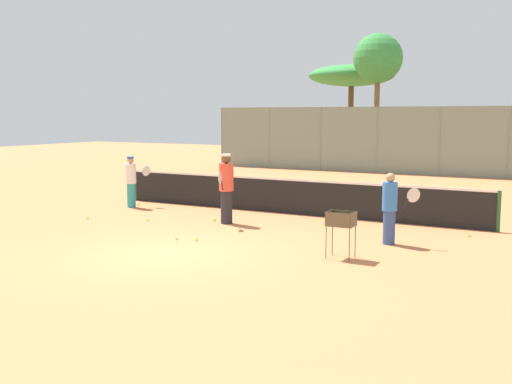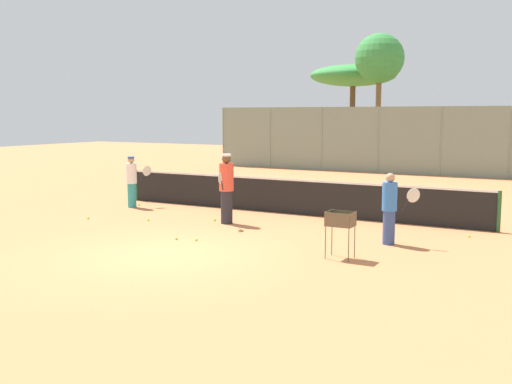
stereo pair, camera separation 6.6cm
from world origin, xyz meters
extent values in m
plane|color=#D37F4C|center=(0.00, 0.00, 0.00)|extent=(80.00, 80.00, 0.00)
cylinder|color=#26592D|center=(-5.93, 6.09, 0.54)|extent=(0.10, 0.10, 1.07)
cylinder|color=#26592D|center=(5.93, 6.09, 0.54)|extent=(0.10, 0.10, 1.07)
cube|color=black|center=(0.00, 6.09, 0.51)|extent=(11.86, 0.01, 1.01)
cube|color=white|center=(0.00, 6.09, 1.04)|extent=(11.86, 0.02, 0.06)
cylinder|color=gray|center=(-10.92, 19.79, 1.69)|extent=(0.08, 0.08, 3.39)
cylinder|color=gray|center=(-7.80, 19.79, 1.69)|extent=(0.08, 0.08, 3.39)
cylinder|color=gray|center=(-4.68, 19.79, 1.69)|extent=(0.08, 0.08, 3.39)
cylinder|color=gray|center=(-1.56, 19.79, 1.69)|extent=(0.08, 0.08, 3.39)
cylinder|color=gray|center=(1.56, 19.79, 1.69)|extent=(0.08, 0.08, 3.39)
cylinder|color=gray|center=(4.68, 19.79, 1.69)|extent=(0.08, 0.08, 3.39)
cube|color=gray|center=(0.00, 19.79, 1.69)|extent=(21.84, 0.01, 3.39)
cylinder|color=brown|center=(-5.14, 25.72, 2.36)|extent=(0.34, 0.34, 4.73)
ellipsoid|color=#388E42|center=(-5.14, 25.72, 5.39)|extent=(5.28, 5.28, 1.32)
cylinder|color=brown|center=(-2.69, 23.21, 2.65)|extent=(0.31, 0.31, 5.30)
sphere|color=#388E42|center=(-2.69, 23.21, 6.13)|extent=(2.76, 2.76, 2.76)
cylinder|color=#26262D|center=(-0.80, 3.78, 0.45)|extent=(0.32, 0.32, 0.91)
cylinder|color=#E54C38|center=(-0.80, 3.78, 1.29)|extent=(0.40, 0.40, 0.76)
sphere|color=brown|center=(-0.80, 3.78, 1.79)|extent=(0.25, 0.25, 0.25)
cylinder|color=white|center=(-0.80, 3.78, 1.89)|extent=(0.26, 0.26, 0.06)
cylinder|color=black|center=(-0.71, 3.42, 1.10)|extent=(0.07, 0.15, 0.27)
ellipsoid|color=silver|center=(-0.66, 3.23, 1.32)|extent=(0.13, 0.39, 0.43)
cylinder|color=teal|center=(-5.02, 4.78, 0.39)|extent=(0.28, 0.28, 0.78)
cylinder|color=white|center=(-5.02, 4.78, 1.10)|extent=(0.34, 0.34, 0.65)
sphere|color=tan|center=(-5.02, 4.78, 1.53)|extent=(0.21, 0.21, 0.21)
cylinder|color=#2659B2|center=(-5.02, 4.78, 1.62)|extent=(0.22, 0.22, 0.05)
cylinder|color=black|center=(-4.84, 5.08, 0.94)|extent=(0.10, 0.14, 0.27)
ellipsoid|color=silver|center=(-4.75, 5.23, 1.16)|extent=(0.23, 0.35, 0.43)
cylinder|color=#334C8C|center=(3.89, 3.33, 0.39)|extent=(0.28, 0.28, 0.79)
cylinder|color=blue|center=(3.89, 3.33, 1.12)|extent=(0.35, 0.35, 0.66)
sphere|color=tan|center=(3.89, 3.33, 1.55)|extent=(0.21, 0.21, 0.21)
cylinder|color=black|center=(4.24, 3.36, 0.95)|extent=(0.15, 0.04, 0.27)
ellipsoid|color=silver|center=(4.41, 3.38, 1.17)|extent=(0.40, 0.07, 0.43)
cylinder|color=brown|center=(3.14, 1.31, 0.34)|extent=(0.02, 0.02, 0.69)
cylinder|color=brown|center=(3.65, 1.31, 0.34)|extent=(0.02, 0.02, 0.69)
cylinder|color=brown|center=(3.14, 1.67, 0.34)|extent=(0.02, 0.02, 0.69)
cylinder|color=brown|center=(3.65, 1.67, 0.34)|extent=(0.02, 0.02, 0.69)
cube|color=brown|center=(3.40, 1.49, 0.69)|extent=(0.55, 0.40, 0.01)
cube|color=brown|center=(3.40, 1.29, 0.84)|extent=(0.55, 0.01, 0.30)
cube|color=brown|center=(3.40, 1.69, 0.84)|extent=(0.55, 0.01, 0.30)
cube|color=brown|center=(3.12, 1.49, 0.84)|extent=(0.01, 0.40, 0.30)
cube|color=brown|center=(3.67, 1.49, 0.84)|extent=(0.01, 0.40, 0.30)
sphere|color=#D1E54C|center=(3.43, 1.55, 0.79)|extent=(0.07, 0.07, 0.07)
sphere|color=#D1E54C|center=(3.47, 1.47, 0.79)|extent=(0.07, 0.07, 0.07)
sphere|color=#D1E54C|center=(3.32, 1.41, 0.79)|extent=(0.07, 0.07, 0.07)
sphere|color=#D1E54C|center=(3.39, 1.57, 0.79)|extent=(0.07, 0.07, 0.07)
sphere|color=#D1E54C|center=(3.28, 1.34, 0.73)|extent=(0.07, 0.07, 0.07)
sphere|color=#D1E54C|center=(3.37, 1.36, 0.73)|extent=(0.07, 0.07, 0.07)
sphere|color=#D1E54C|center=(3.34, 1.52, 0.73)|extent=(0.07, 0.07, 0.07)
sphere|color=#D1E54C|center=(3.62, 1.44, 0.79)|extent=(0.07, 0.07, 0.07)
sphere|color=#D1E54C|center=(3.18, 1.36, 0.73)|extent=(0.07, 0.07, 0.07)
sphere|color=#D1E54C|center=(3.48, 1.50, 0.79)|extent=(0.07, 0.07, 0.07)
sphere|color=#D1E54C|center=(3.59, 1.45, 0.73)|extent=(0.07, 0.07, 0.07)
sphere|color=#D1E54C|center=(3.43, 1.59, 0.79)|extent=(0.07, 0.07, 0.07)
sphere|color=#D1E54C|center=(-2.97, 3.06, 0.03)|extent=(0.07, 0.07, 0.07)
sphere|color=#D1E54C|center=(-5.07, 5.16, 0.03)|extent=(0.07, 0.07, 0.07)
sphere|color=#D1E54C|center=(-0.23, 1.48, 0.03)|extent=(0.07, 0.07, 0.07)
sphere|color=#D1E54C|center=(1.43, 5.65, 0.03)|extent=(0.07, 0.07, 0.07)
sphere|color=#D1E54C|center=(3.62, 4.61, 0.03)|extent=(0.07, 0.07, 0.07)
sphere|color=#D1E54C|center=(5.39, 5.08, 0.03)|extent=(0.07, 0.07, 0.07)
sphere|color=#D1E54C|center=(-0.73, 1.36, 0.03)|extent=(0.07, 0.07, 0.07)
sphere|color=#D1E54C|center=(-1.32, 3.97, 0.03)|extent=(0.07, 0.07, 0.07)
sphere|color=#D1E54C|center=(-4.67, 2.45, 0.03)|extent=(0.07, 0.07, 0.07)
cube|color=white|center=(0.98, 22.07, 0.45)|extent=(4.20, 1.70, 0.90)
cube|color=#33383D|center=(0.78, 22.07, 1.25)|extent=(2.20, 1.50, 0.70)
camera|label=1|loc=(7.72, -10.11, 2.99)|focal=42.00mm
camera|label=2|loc=(7.78, -10.08, 2.99)|focal=42.00mm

